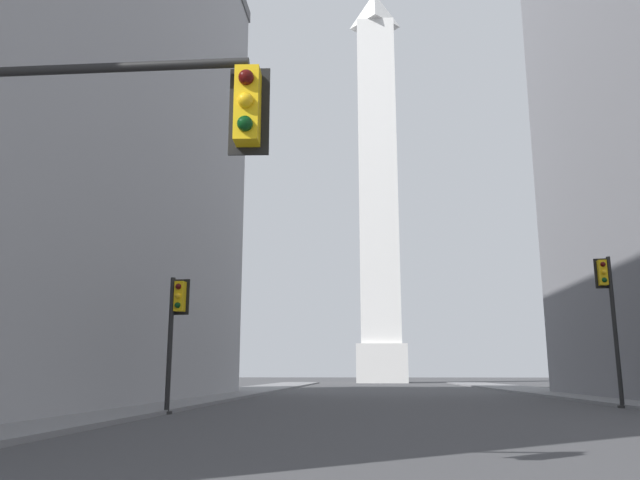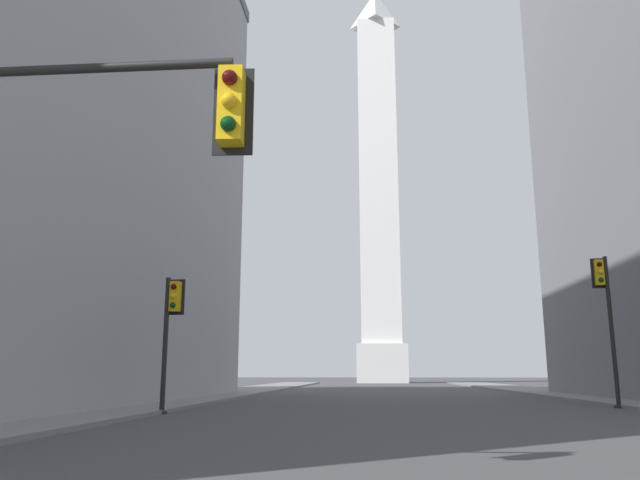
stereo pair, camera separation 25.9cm
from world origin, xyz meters
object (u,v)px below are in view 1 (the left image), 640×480
at_px(traffic_light_mid_right, 610,307).
at_px(traffic_light_mid_left, 175,323).
at_px(traffic_light_near_left, 15,153).
at_px(obelisk, 378,183).

bearing_deg(traffic_light_mid_right, traffic_light_mid_left, -162.96).
bearing_deg(traffic_light_near_left, obelisk, 85.53).
bearing_deg(traffic_light_mid_left, traffic_light_near_left, -81.70).
distance_m(obelisk, traffic_light_near_left, 88.88).
bearing_deg(obelisk, traffic_light_mid_left, -97.05).
height_order(obelisk, traffic_light_mid_right, obelisk).
distance_m(traffic_light_mid_right, traffic_light_mid_left, 18.21).
distance_m(traffic_light_near_left, traffic_light_mid_left, 14.51).
bearing_deg(obelisk, traffic_light_mid_right, -82.43).
bearing_deg(traffic_light_mid_right, obelisk, 97.57).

